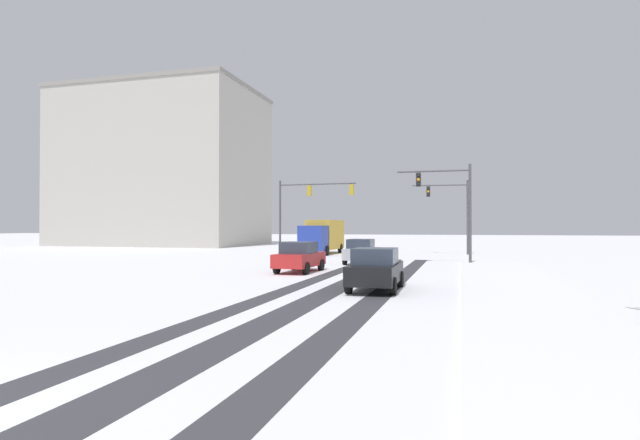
% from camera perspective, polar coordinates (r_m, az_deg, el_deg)
% --- Properties ---
extents(wheel_track_left_lane, '(0.85, 35.22, 0.01)m').
position_cam_1_polar(wheel_track_left_lane, '(21.39, -2.16, -7.28)').
color(wheel_track_left_lane, '#38383D').
rests_on(wheel_track_left_lane, ground).
extents(wheel_track_right_lane, '(1.08, 35.22, 0.01)m').
position_cam_1_polar(wheel_track_right_lane, '(20.94, 2.36, -7.43)').
color(wheel_track_right_lane, '#38383D').
rests_on(wheel_track_right_lane, ground).
extents(wheel_track_center, '(0.89, 35.22, 0.01)m').
position_cam_1_polar(wheel_track_center, '(20.59, 7.70, -7.54)').
color(wheel_track_center, '#38383D').
rests_on(wheel_track_center, ground).
extents(sidewalk_kerb_right, '(4.00, 35.22, 0.12)m').
position_cam_1_polar(sidewalk_kerb_right, '(18.91, 21.63, -7.92)').
color(sidewalk_kerb_right, white).
rests_on(sidewalk_kerb_right, ground).
extents(traffic_signal_near_right, '(4.78, 0.39, 6.50)m').
position_cam_1_polar(traffic_signal_near_right, '(34.29, 14.38, 2.46)').
color(traffic_signal_near_right, '#47474C').
rests_on(traffic_signal_near_right, ground).
extents(traffic_signal_far_right, '(4.89, 0.55, 6.50)m').
position_cam_1_polar(traffic_signal_far_right, '(46.22, 14.62, 1.65)').
color(traffic_signal_far_right, '#47474C').
rests_on(traffic_signal_far_right, ground).
extents(traffic_signal_far_left, '(6.94, 0.56, 6.50)m').
position_cam_1_polar(traffic_signal_far_left, '(44.17, -1.58, 2.17)').
color(traffic_signal_far_left, '#47474C').
rests_on(traffic_signal_far_left, ground).
extents(car_silver_lead, '(1.85, 4.11, 1.62)m').
position_cam_1_polar(car_silver_lead, '(33.65, 4.61, -3.51)').
color(car_silver_lead, '#B7BABF').
rests_on(car_silver_lead, ground).
extents(car_red_second, '(1.94, 4.15, 1.62)m').
position_cam_1_polar(car_red_second, '(27.33, -2.32, -4.15)').
color(car_red_second, red).
rests_on(car_red_second, ground).
extents(car_black_third, '(1.87, 4.12, 1.62)m').
position_cam_1_polar(car_black_third, '(19.68, 6.26, -5.47)').
color(car_black_third, black).
rests_on(car_black_third, ground).
extents(box_truck_delivery, '(2.42, 7.44, 3.02)m').
position_cam_1_polar(box_truck_delivery, '(45.31, 0.31, -1.76)').
color(box_truck_delivery, '#233899').
rests_on(box_truck_delivery, ground).
extents(office_building_far_left_block, '(24.92, 16.84, 20.47)m').
position_cam_1_polar(office_building_far_left_block, '(71.70, -17.11, 5.54)').
color(office_building_far_left_block, '#B2ADA3').
rests_on(office_building_far_left_block, ground).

